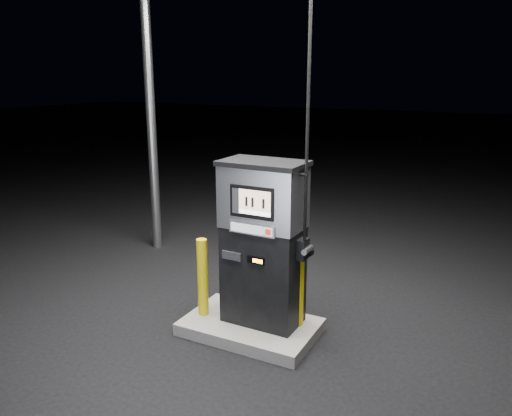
% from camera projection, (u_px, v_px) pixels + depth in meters
% --- Properties ---
extents(ground, '(80.00, 80.00, 0.00)m').
position_uv_depth(ground, '(250.00, 332.00, 6.14)').
color(ground, black).
rests_on(ground, ground).
extents(pump_island, '(1.60, 1.00, 0.15)m').
position_uv_depth(pump_island, '(250.00, 327.00, 6.12)').
color(pump_island, '#5E5F5A').
rests_on(pump_island, ground).
extents(fuel_dispenser, '(1.09, 0.60, 4.10)m').
position_uv_depth(fuel_dispenser, '(263.00, 242.00, 5.86)').
color(fuel_dispenser, black).
rests_on(fuel_dispenser, pump_island).
extents(bollard_left, '(0.14, 0.14, 0.99)m').
position_uv_depth(bollard_left, '(203.00, 277.00, 6.17)').
color(bollard_left, '#D6BA0B').
rests_on(bollard_left, pump_island).
extents(bollard_right, '(0.14, 0.14, 0.84)m').
position_uv_depth(bollard_right, '(299.00, 292.00, 5.92)').
color(bollard_right, '#D6BA0B').
rests_on(bollard_right, pump_island).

